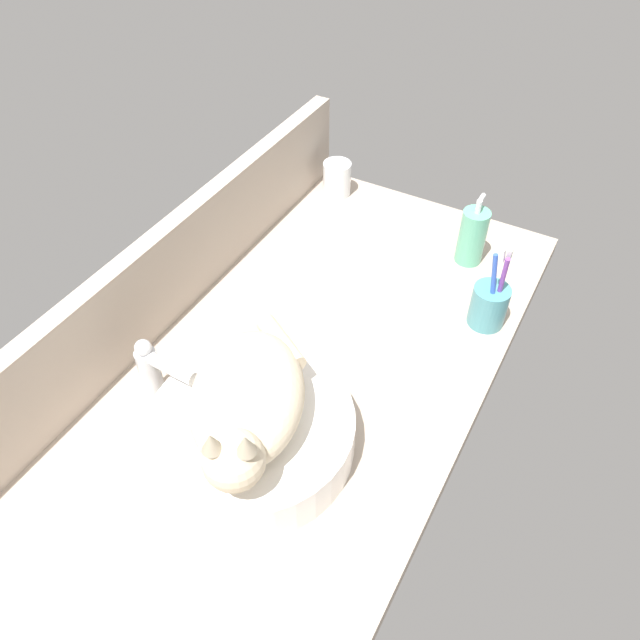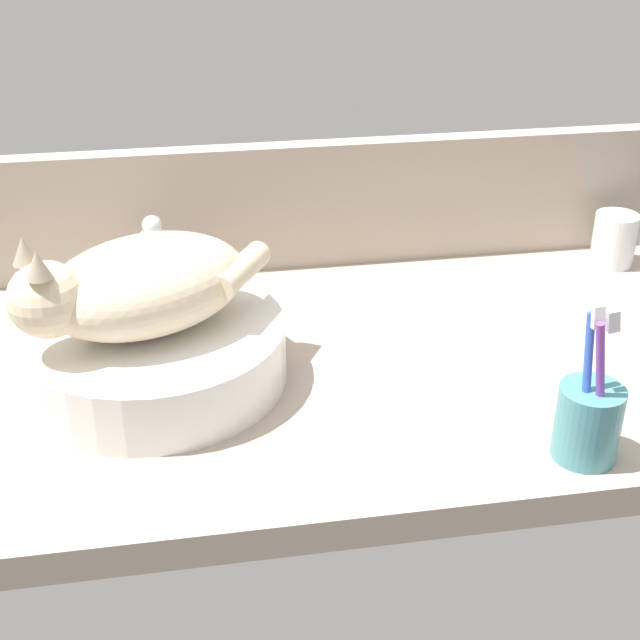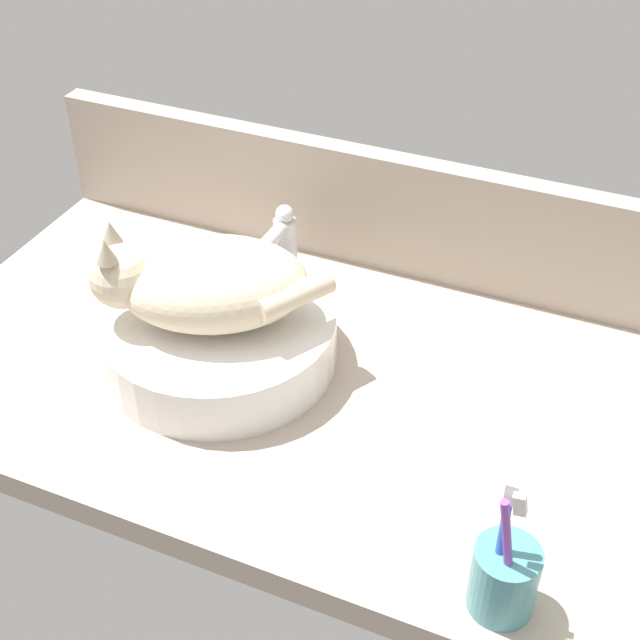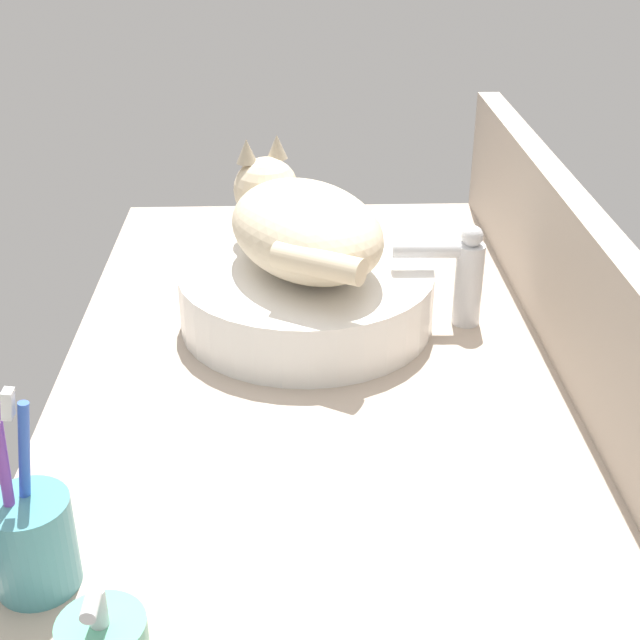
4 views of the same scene
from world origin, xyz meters
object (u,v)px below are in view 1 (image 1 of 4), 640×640
at_px(soap_dispenser, 472,236).
at_px(sink_basin, 252,433).
at_px(faucet, 154,370).
at_px(toothbrush_cup, 489,305).
at_px(water_glass, 337,180).
at_px(cat, 247,403).

bearing_deg(soap_dispenser, sink_basin, 167.28).
xyz_separation_m(faucet, toothbrush_cup, (0.45, -0.43, -0.03)).
bearing_deg(toothbrush_cup, sink_basin, 152.78).
bearing_deg(faucet, toothbrush_cup, -43.65).
relative_size(faucet, water_glass, 1.64).
xyz_separation_m(sink_basin, toothbrush_cup, (0.46, -0.24, 0.01)).
bearing_deg(cat, sink_basin, 28.73).
bearing_deg(water_glass, toothbrush_cup, -118.74).
bearing_deg(cat, faucet, 85.11).
xyz_separation_m(faucet, water_glass, (0.71, 0.03, -0.04)).
xyz_separation_m(sink_basin, cat, (-0.01, -0.01, 0.10)).
height_order(sink_basin, cat, cat).
relative_size(cat, toothbrush_cup, 1.63).
distance_m(cat, water_glass, 0.77).
bearing_deg(soap_dispenser, faucet, 151.41).
relative_size(cat, soap_dispenser, 1.94).
height_order(cat, faucet, cat).
distance_m(sink_basin, toothbrush_cup, 0.52).
height_order(soap_dispenser, water_glass, soap_dispenser).
relative_size(sink_basin, soap_dispenser, 2.08).
distance_m(faucet, soap_dispenser, 0.71).
bearing_deg(toothbrush_cup, faucet, 136.35).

